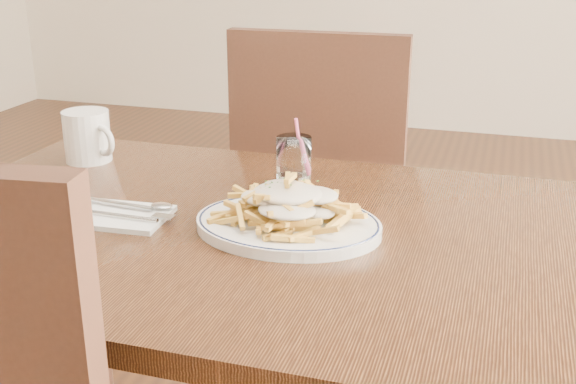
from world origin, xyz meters
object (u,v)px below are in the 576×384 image
(table, at_px, (246,265))
(water_glass, at_px, (294,168))
(loaded_fries, at_px, (288,200))
(coffee_mug, at_px, (88,136))
(fries_plate, at_px, (288,225))
(chair_far, at_px, (325,183))

(table, xyz_separation_m, water_glass, (0.03, 0.18, 0.13))
(loaded_fries, xyz_separation_m, coffee_mug, (-0.53, 0.24, -0.00))
(water_glass, bearing_deg, fries_plate, -76.08)
(water_glass, bearing_deg, coffee_mug, 173.79)
(loaded_fries, bearing_deg, coffee_mug, 155.37)
(loaded_fries, height_order, coffee_mug, coffee_mug)
(chair_far, bearing_deg, water_glass, -81.77)
(fries_plate, xyz_separation_m, coffee_mug, (-0.53, 0.24, 0.04))
(water_glass, distance_m, coffee_mug, 0.48)
(chair_far, distance_m, coffee_mug, 0.70)
(table, bearing_deg, loaded_fries, -5.13)
(table, height_order, loaded_fries, loaded_fries)
(coffee_mug, bearing_deg, loaded_fries, -24.63)
(table, distance_m, water_glass, 0.22)
(table, relative_size, loaded_fries, 4.96)
(table, bearing_deg, fries_plate, -5.13)
(loaded_fries, distance_m, coffee_mug, 0.58)
(chair_far, distance_m, fries_plate, 0.81)
(chair_far, bearing_deg, coffee_mug, -126.91)
(chair_far, xyz_separation_m, coffee_mug, (-0.40, -0.53, 0.24))
(table, bearing_deg, water_glass, 79.98)
(table, xyz_separation_m, coffee_mug, (-0.45, 0.23, 0.13))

